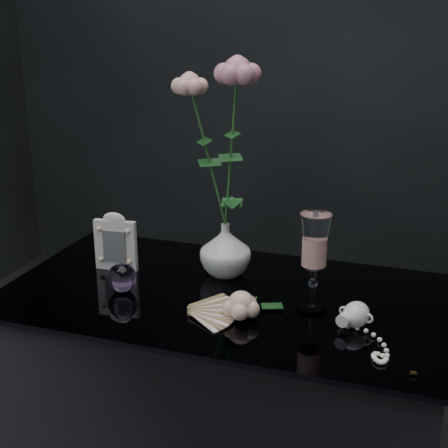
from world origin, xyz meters
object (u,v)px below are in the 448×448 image
(pearl_jar, at_px, (356,313))
(picture_frame, at_px, (116,241))
(paperweight, at_px, (122,278))
(loose_rose, at_px, (241,305))
(wine_glass, at_px, (314,263))
(vase, at_px, (225,249))

(pearl_jar, bearing_deg, picture_frame, -172.97)
(picture_frame, bearing_deg, pearl_jar, -15.51)
(paperweight, xyz_separation_m, loose_rose, (0.31, -0.04, -0.00))
(loose_rose, distance_m, pearl_jar, 0.25)
(wine_glass, distance_m, loose_rose, 0.18)
(loose_rose, height_order, pearl_jar, loose_rose)
(picture_frame, distance_m, loose_rose, 0.42)
(paperweight, relative_size, loose_rose, 0.39)
(vase, height_order, picture_frame, picture_frame)
(picture_frame, distance_m, pearl_jar, 0.64)
(vase, xyz_separation_m, wine_glass, (0.25, -0.12, 0.04))
(loose_rose, bearing_deg, pearl_jar, 17.53)
(pearl_jar, bearing_deg, paperweight, -162.28)
(wine_glass, bearing_deg, vase, 153.41)
(loose_rose, bearing_deg, vase, 124.31)
(picture_frame, distance_m, paperweight, 0.15)
(vase, bearing_deg, wine_glass, -26.59)
(vase, relative_size, picture_frame, 0.87)
(wine_glass, bearing_deg, picture_frame, 172.95)
(vase, relative_size, wine_glass, 0.60)
(wine_glass, distance_m, picture_frame, 0.53)
(wine_glass, height_order, paperweight, wine_glass)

